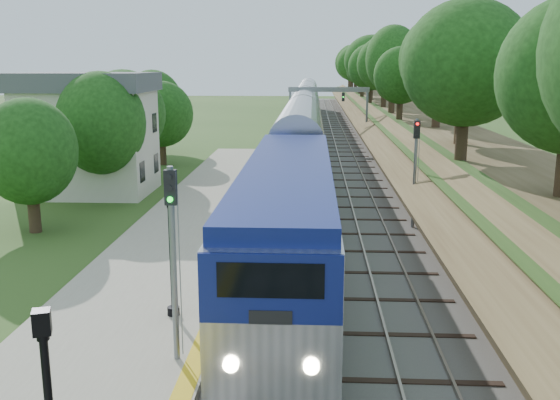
# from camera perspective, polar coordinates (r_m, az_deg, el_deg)

# --- Properties ---
(trackbed) EXTENTS (9.50, 170.00, 0.28)m
(trackbed) POSITION_cam_1_polar(r_m,az_deg,el_deg) (71.14, 3.90, 5.47)
(trackbed) COLOR #4C4944
(trackbed) RESTS_ON ground
(platform) EXTENTS (6.40, 68.00, 0.38)m
(platform) POSITION_cam_1_polar(r_m,az_deg,el_deg) (28.56, -9.46, -4.88)
(platform) COLOR gray
(platform) RESTS_ON ground
(yellow_stripe) EXTENTS (0.55, 68.00, 0.01)m
(yellow_stripe) POSITION_cam_1_polar(r_m,az_deg,el_deg) (28.03, -3.76, -4.65)
(yellow_stripe) COLOR gold
(yellow_stripe) RESTS_ON platform
(embankment) EXTENTS (10.64, 170.00, 11.70)m
(embankment) POSITION_cam_1_polar(r_m,az_deg,el_deg) (71.55, 10.67, 6.85)
(embankment) COLOR brown
(embankment) RESTS_ON ground
(station_building) EXTENTS (8.60, 6.60, 8.00)m
(station_building) POSITION_cam_1_polar(r_m,az_deg,el_deg) (43.49, -17.11, 5.91)
(station_building) COLOR silver
(station_building) RESTS_ON ground
(signal_gantry) EXTENTS (8.40, 0.38, 6.20)m
(signal_gantry) POSITION_cam_1_polar(r_m,az_deg,el_deg) (65.73, 4.44, 9.06)
(signal_gantry) COLOR slate
(signal_gantry) RESTS_ON ground
(trees_behind_platform) EXTENTS (7.82, 53.32, 7.21)m
(trees_behind_platform) POSITION_cam_1_polar(r_m,az_deg,el_deg) (33.77, -17.99, 4.89)
(trees_behind_platform) COLOR #332316
(trees_behind_platform) RESTS_ON ground
(train) EXTENTS (3.23, 107.30, 4.75)m
(train) POSITION_cam_1_polar(r_m,az_deg,el_deg) (65.70, 2.24, 6.99)
(train) COLOR black
(train) RESTS_ON trackbed
(lamppost_far) EXTENTS (0.41, 0.41, 4.15)m
(lamppost_far) POSITION_cam_1_polar(r_m,az_deg,el_deg) (20.79, -9.88, -5.58)
(lamppost_far) COLOR black
(lamppost_far) RESTS_ON platform
(signal_platform) EXTENTS (0.32, 0.26, 5.53)m
(signal_platform) POSITION_cam_1_polar(r_m,az_deg,el_deg) (17.28, -9.78, -3.93)
(signal_platform) COLOR slate
(signal_platform) RESTS_ON platform
(signal_farside) EXTENTS (0.31, 0.25, 5.71)m
(signal_farside) POSITION_cam_1_polar(r_m,az_deg,el_deg) (33.00, 12.27, 3.43)
(signal_farside) COLOR slate
(signal_farside) RESTS_ON ground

